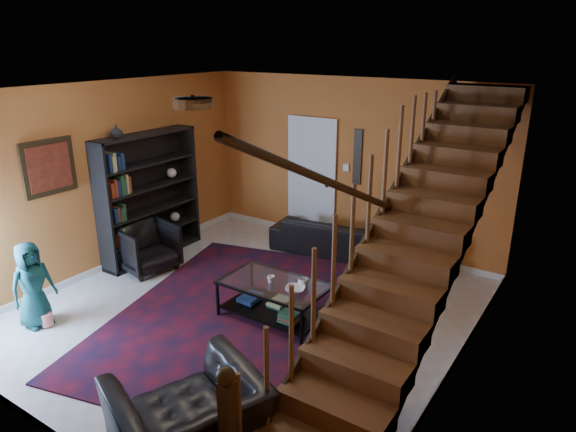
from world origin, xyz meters
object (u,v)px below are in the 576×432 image
(bookshelf, at_px, (150,198))
(sofa, at_px, (331,236))
(armchair_left, at_px, (147,247))
(coffee_table, at_px, (274,298))
(armchair_right, at_px, (189,423))

(bookshelf, xyz_separation_m, sofa, (2.35, 1.70, -0.68))
(bookshelf, bearing_deg, sofa, 35.88)
(armchair_left, distance_m, coffee_table, 2.45)
(sofa, bearing_deg, coffee_table, 94.19)
(bookshelf, height_order, coffee_table, bookshelf)
(bookshelf, xyz_separation_m, coffee_table, (2.80, -0.58, -0.67))
(sofa, height_order, coffee_table, sofa)
(sofa, relative_size, armchair_left, 2.43)
(armchair_right, height_order, coffee_table, armchair_right)
(bookshelf, bearing_deg, armchair_left, -51.38)
(bookshelf, distance_m, armchair_right, 4.59)
(armchair_left, height_order, coffee_table, armchair_left)
(sofa, distance_m, armchair_right, 4.71)
(armchair_right, bearing_deg, armchair_left, -104.79)
(bookshelf, xyz_separation_m, armchair_right, (3.54, -2.85, -0.59))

